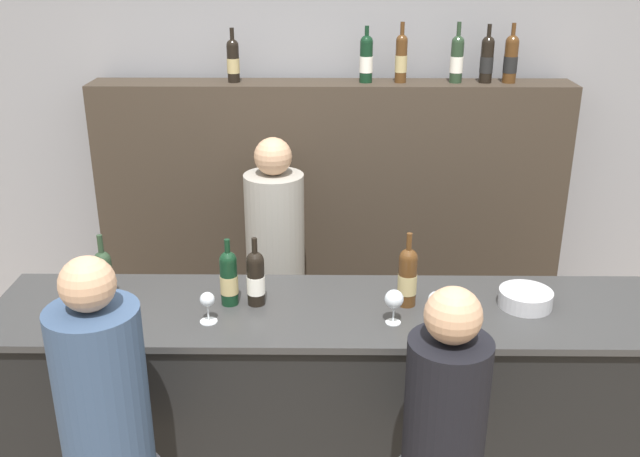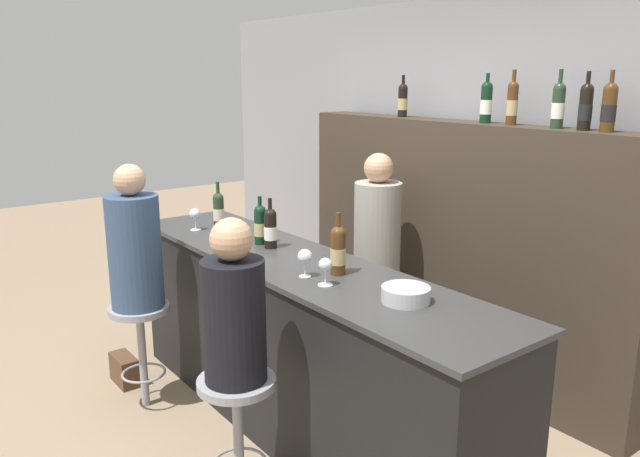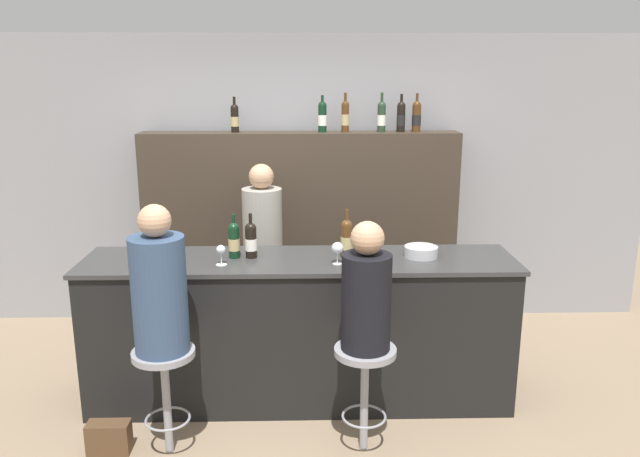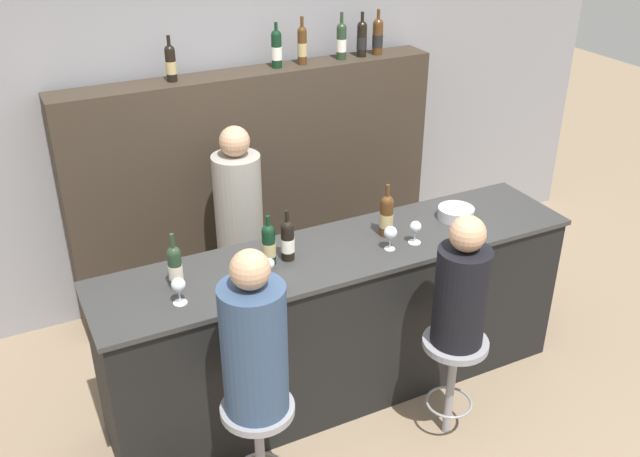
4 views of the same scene
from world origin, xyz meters
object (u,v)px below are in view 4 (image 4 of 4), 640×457
object	(u,v)px
wine_bottle_backbar_2	(302,45)
wine_glass_3	(415,228)
wine_bottle_backbar_3	(341,41)
wine_glass_1	(269,265)
metal_bowl	(456,213)
bartender	(240,242)
wine_bottle_backbar_0	(171,63)
wine_bottle_backbar_5	(378,36)
wine_bottle_counter_1	(269,244)
guest_seated_left	(254,343)
guest_seated_right	(461,289)
wine_bottle_counter_0	(175,266)
wine_bottle_backbar_4	(362,38)
wine_bottle_backbar_1	(277,48)
bar_stool_right	(453,361)
bar_stool_left	(259,428)
wine_glass_2	(390,233)
wine_glass_0	(178,286)
wine_bottle_counter_2	(288,240)
wine_bottle_counter_3	(387,215)

from	to	relation	value
wine_bottle_backbar_2	wine_glass_3	size ratio (longest dim) A/B	2.32
wine_bottle_backbar_3	wine_glass_1	size ratio (longest dim) A/B	2.47
metal_bowl	bartender	bearing A→B (deg)	142.70
wine_bottle_backbar_0	wine_bottle_backbar_5	distance (m)	1.56
wine_bottle_backbar_5	wine_glass_3	world-z (taller)	wine_bottle_backbar_5
wine_bottle_counter_1	wine_bottle_backbar_2	xyz separation A→B (m)	(0.83, 1.31, 0.74)
wine_bottle_backbar_2	wine_bottle_backbar_5	size ratio (longest dim) A/B	1.02
guest_seated_left	metal_bowl	bearing A→B (deg)	22.00
guest_seated_right	wine_bottle_counter_0	bearing A→B (deg)	153.98
wine_bottle_backbar_4	wine_bottle_backbar_1	bearing A→B (deg)	-180.00
wine_bottle_backbar_4	bar_stool_right	xyz separation A→B (m)	(-0.47, -1.98, -1.37)
bar_stool_left	wine_bottle_backbar_5	bearing A→B (deg)	47.63
wine_glass_2	wine_glass_3	world-z (taller)	wine_glass_2
wine_bottle_backbar_3	bar_stool_left	world-z (taller)	wine_bottle_backbar_3
wine_bottle_backbar_4	guest_seated_left	size ratio (longest dim) A/B	0.36
wine_glass_2	wine_glass_3	size ratio (longest dim) A/B	1.04
bar_stool_right	guest_seated_right	world-z (taller)	guest_seated_right
guest_seated_left	guest_seated_right	bearing A→B (deg)	0.00
wine_bottle_backbar_1	wine_glass_0	size ratio (longest dim) A/B	2.07
wine_glass_3	wine_bottle_counter_1	bearing A→B (deg)	169.34
wine_glass_2	metal_bowl	distance (m)	0.61
wine_bottle_counter_2	wine_bottle_backbar_0	distance (m)	1.51
wine_bottle_backbar_3	guest_seated_left	bearing A→B (deg)	-127.23
wine_bottle_backbar_1	wine_bottle_backbar_3	distance (m)	0.51
wine_bottle_counter_1	guest_seated_left	xyz separation A→B (m)	(-0.36, -0.67, -0.11)
wine_glass_0	bar_stool_right	world-z (taller)	wine_glass_0
guest_seated_right	wine_bottle_backbar_2	bearing A→B (deg)	90.16
wine_glass_2	metal_bowl	bearing A→B (deg)	14.83
wine_bottle_counter_0	guest_seated_right	xyz separation A→B (m)	(1.38, -0.67, -0.15)
wine_bottle_backbar_0	bar_stool_right	size ratio (longest dim) A/B	0.44
wine_glass_1	bar_stool_right	size ratio (longest dim) A/B	0.20
wine_bottle_backbar_4	wine_bottle_counter_0	bearing A→B (deg)	-144.65
wine_glass_2	bar_stool_right	distance (m)	0.81
wine_bottle_backbar_2	wine_glass_0	xyz separation A→B (m)	(-1.40, -1.48, -0.75)
wine_bottle_counter_3	bar_stool_left	distance (m)	1.46
wine_glass_0	wine_bottle_backbar_4	bearing A→B (deg)	38.10
wine_glass_2	wine_bottle_backbar_0	bearing A→B (deg)	118.68
wine_bottle_backbar_1	wine_bottle_backbar_5	bearing A→B (deg)	0.00
wine_bottle_counter_3	guest_seated_right	xyz separation A→B (m)	(0.07, -0.67, -0.16)
wine_bottle_counter_2	guest_seated_right	world-z (taller)	guest_seated_right
wine_glass_0	wine_bottle_counter_0	bearing A→B (deg)	78.93
wine_bottle_backbar_5	guest_seated_right	size ratio (longest dim) A/B	0.42
guest_seated_left	wine_bottle_backbar_5	bearing A→B (deg)	47.63
guest_seated_left	bartender	bearing A→B (deg)	72.05
wine_bottle_counter_2	wine_bottle_counter_3	distance (m)	0.65
wine_bottle_backbar_3	wine_glass_0	distance (m)	2.38
wine_bottle_backbar_2	wine_bottle_backbar_4	world-z (taller)	wine_bottle_backbar_2
metal_bowl	bartender	world-z (taller)	bartender
bar_stool_right	wine_glass_1	bearing A→B (deg)	150.75
guest_seated_right	bartender	world-z (taller)	bartender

